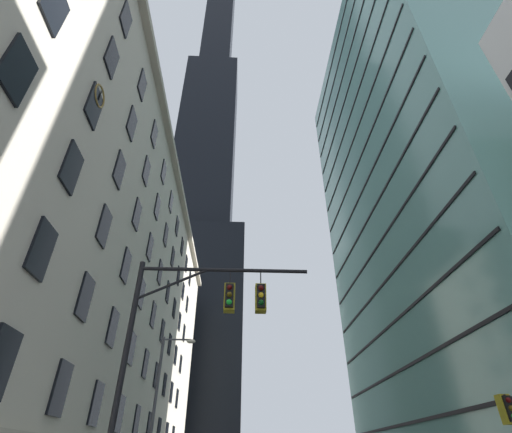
# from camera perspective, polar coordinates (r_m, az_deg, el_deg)

# --- Properties ---
(station_building) EXTENTS (17.49, 60.63, 29.65)m
(station_building) POSITION_cam_1_polar(r_m,az_deg,el_deg) (40.38, -26.63, -10.54)
(station_building) COLOR beige
(station_building) RESTS_ON ground
(dark_skyscraper) EXTENTS (23.72, 23.72, 231.58)m
(dark_skyscraper) POSITION_cam_1_polar(r_m,az_deg,el_deg) (107.02, -8.08, 5.07)
(dark_skyscraper) COLOR black
(dark_skyscraper) RESTS_ON ground
(glass_office_midrise) EXTENTS (16.71, 34.15, 59.01)m
(glass_office_midrise) POSITION_cam_1_polar(r_m,az_deg,el_deg) (49.04, 25.39, 5.29)
(glass_office_midrise) COLOR slate
(glass_office_midrise) RESTS_ON ground
(traffic_signal_mast) EXTENTS (6.50, 0.63, 7.51)m
(traffic_signal_mast) POSITION_cam_1_polar(r_m,az_deg,el_deg) (13.74, -8.35, -15.63)
(traffic_signal_mast) COLOR black
(traffic_signal_mast) RESTS_ON sidewalk_left
(traffic_light_near_right) EXTENTS (0.40, 0.63, 3.37)m
(traffic_light_near_right) POSITION_cam_1_polar(r_m,az_deg,el_deg) (18.87, 34.40, -23.80)
(traffic_light_near_right) COLOR black
(traffic_light_near_right) RESTS_ON sidewalk_right
(street_lamppost) EXTENTS (2.08, 0.32, 7.66)m
(street_lamppost) POSITION_cam_1_polar(r_m,az_deg,el_deg) (24.24, -14.35, -24.68)
(street_lamppost) COLOR #47474C
(street_lamppost) RESTS_ON sidewalk_left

